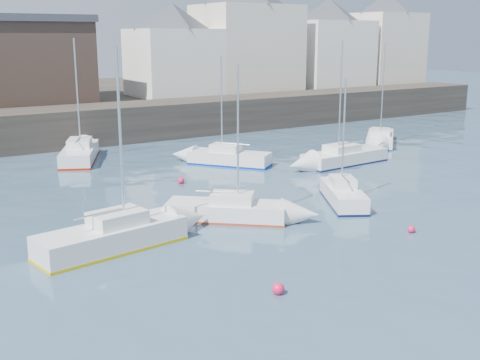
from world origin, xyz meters
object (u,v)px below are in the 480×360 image
buoy_near (278,294)px  sailboat_g (380,138)px  sailboat_a (112,236)px  buoy_far (181,184)px  sailboat_h (80,153)px  buoy_mid (411,233)px  sailboat_f (229,157)px  sailboat_d (344,157)px  sailboat_b (227,210)px  sailboat_c (343,194)px

buoy_near → sailboat_g: bearing=38.3°
sailboat_a → buoy_far: size_ratio=19.92×
sailboat_a → sailboat_h: bearing=75.9°
buoy_far → buoy_near: bearing=-105.5°
sailboat_g → buoy_mid: size_ratio=23.65×
buoy_near → sailboat_a: bearing=113.6°
sailboat_h → buoy_far: size_ratio=20.43×
sailboat_f → buoy_near: size_ratio=16.85×
sailboat_h → buoy_mid: 25.06m
sailboat_h → buoy_near: 26.07m
sailboat_d → sailboat_h: size_ratio=0.98×
sailboat_a → sailboat_d: bearing=21.2°
sailboat_b → buoy_mid: sailboat_b is taller
sailboat_b → sailboat_h: sailboat_h is taller
sailboat_a → sailboat_g: sailboat_a is taller
sailboat_a → sailboat_g: bearing=23.5°
buoy_far → sailboat_d: bearing=-4.7°
sailboat_c → buoy_far: (-5.28, 8.51, -0.50)m
sailboat_f → sailboat_h: (-8.21, 6.96, 0.04)m
sailboat_c → sailboat_f: (-0.00, 11.59, 0.02)m
sailboat_b → buoy_far: bearing=79.4°
sailboat_d → sailboat_c: bearing=-132.5°
sailboat_b → sailboat_d: size_ratio=0.89×
sailboat_b → sailboat_g: 24.15m
buoy_near → buoy_far: (4.42, 15.99, 0.00)m
sailboat_f → sailboat_d: bearing=-30.7°
sailboat_a → buoy_mid: (12.22, -5.18, -0.58)m
sailboat_b → sailboat_c: 6.77m
sailboat_g → sailboat_d: bearing=-151.0°
sailboat_c → sailboat_d: size_ratio=0.78×
sailboat_c → sailboat_g: size_ratio=0.81×
sailboat_f → buoy_near: (-9.70, -19.06, -0.52)m
sailboat_d → buoy_far: sailboat_d is taller
sailboat_f → sailboat_a: bearing=-137.7°
sailboat_b → sailboat_g: sailboat_g is taller
sailboat_b → sailboat_d: bearing=26.2°
buoy_mid → buoy_far: (-4.60, 13.86, 0.00)m
sailboat_c → buoy_far: bearing=121.8°
sailboat_h → buoy_near: sailboat_h is taller
sailboat_a → buoy_far: sailboat_a is taller
sailboat_g → buoy_far: sailboat_g is taller
sailboat_d → buoy_mid: sailboat_d is taller
sailboat_b → buoy_mid: size_ratio=21.74×
sailboat_a → sailboat_c: bearing=0.7°
sailboat_b → sailboat_c: (6.72, -0.83, 0.02)m
sailboat_c → buoy_near: bearing=-142.4°
sailboat_c → sailboat_h: bearing=113.9°
sailboat_c → sailboat_h: sailboat_h is taller
sailboat_b → buoy_far: (1.44, 7.68, -0.49)m
sailboat_c → sailboat_d: sailboat_d is taller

